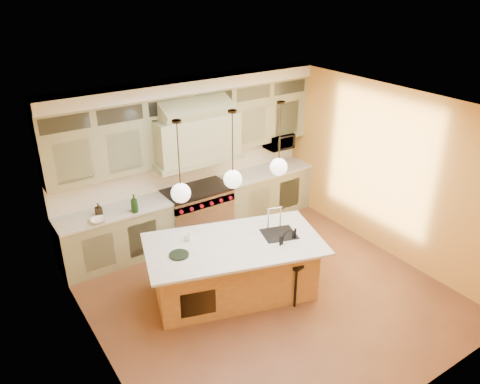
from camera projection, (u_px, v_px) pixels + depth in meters
floor at (266, 293)px, 7.24m from camera, size 5.00×5.00×0.00m
ceiling at (271, 110)px, 6.00m from camera, size 5.00×5.00×0.00m
wall_back at (186, 157)px, 8.50m from camera, size 5.00×0.00×5.00m
wall_front at (416, 306)px, 4.74m from camera, size 5.00×0.00×5.00m
wall_left at (94, 266)px, 5.37m from camera, size 0.00×5.00×5.00m
wall_right at (387, 172)px, 7.87m from camera, size 0.00×5.00×5.00m
back_cabinetry at (193, 163)px, 8.31m from camera, size 5.00×0.77×2.90m
range at (197, 212)px, 8.64m from camera, size 1.20×0.74×0.96m
kitchen_island at (234, 267)px, 7.06m from camera, size 2.86×2.05×1.35m
counter_stool at (294, 261)px, 6.92m from camera, size 0.45×0.45×1.11m
microwave at (279, 141)px, 9.29m from camera, size 0.54×0.37×0.30m
oil_bottle_a at (134, 204)px, 7.58m from camera, size 0.12×0.13×0.32m
oil_bottle_b at (98, 209)px, 7.52m from camera, size 0.11×0.11×0.21m
fruit_bowl at (99, 220)px, 7.34m from camera, size 0.28×0.28×0.06m
cup at (188, 238)px, 6.87m from camera, size 0.11×0.11×0.10m
pendant_left at (181, 191)px, 6.03m from camera, size 0.26×0.26×1.11m
pendant_center at (233, 177)px, 6.43m from camera, size 0.26×0.26×1.11m
pendant_right at (279, 165)px, 6.83m from camera, size 0.26×0.26×1.11m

